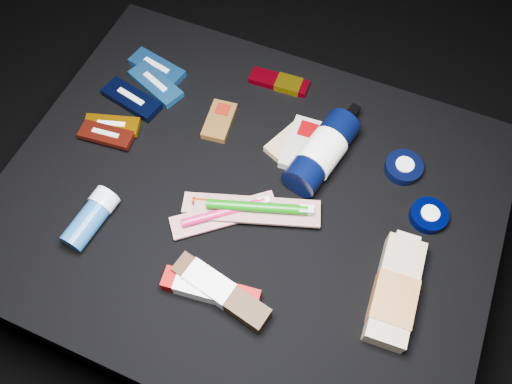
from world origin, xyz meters
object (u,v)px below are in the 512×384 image
at_px(bodywash_bottle, 395,293).
at_px(deodorant_stick, 91,218).
at_px(toothpaste_carton_red, 207,289).
at_px(lotion_bottle, 322,152).

relative_size(bodywash_bottle, deodorant_stick, 1.68).
xyz_separation_m(deodorant_stick, toothpaste_carton_red, (0.26, -0.04, -0.01)).
bearing_deg(lotion_bottle, bodywash_bottle, -33.49).
bearing_deg(deodorant_stick, lotion_bottle, 45.93).
distance_m(bodywash_bottle, deodorant_stick, 0.58).
distance_m(lotion_bottle, deodorant_stick, 0.47).
height_order(deodorant_stick, toothpaste_carton_red, deodorant_stick).
xyz_separation_m(lotion_bottle, bodywash_bottle, (0.22, -0.22, -0.02)).
distance_m(bodywash_bottle, toothpaste_carton_red, 0.34).
distance_m(deodorant_stick, toothpaste_carton_red, 0.26).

